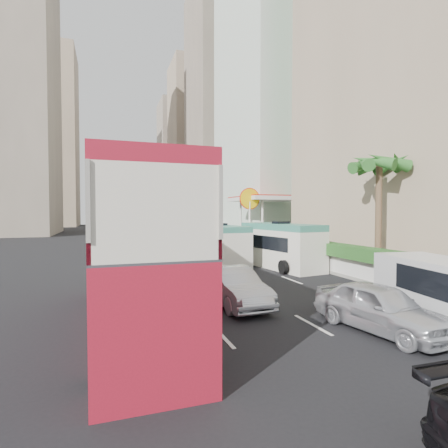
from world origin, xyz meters
name	(u,v)px	position (x,y,z in m)	size (l,w,h in m)	color
ground_plane	(293,308)	(0.00, 0.00, 0.00)	(200.00, 200.00, 0.00)	black
double_decker_bus	(135,249)	(-6.00, 0.00, 2.53)	(2.50, 11.00, 5.06)	#A5162A
car_silver_lane_a	(233,305)	(-2.05, 1.21, 0.00)	(1.60, 4.59, 1.51)	silver
car_silver_lane_b	(380,331)	(1.28, -3.22, 0.00)	(1.81, 4.50, 1.53)	silver
van_asset	(210,259)	(0.89, 14.62, 0.00)	(2.42, 5.26, 1.46)	silver
minibus_near	(220,245)	(0.82, 11.82, 1.41)	(2.12, 6.36, 2.82)	silver
minibus_far	(281,246)	(4.27, 9.08, 1.49)	(2.24, 6.73, 2.99)	silver
panel_van_far	(220,239)	(3.80, 20.84, 1.05)	(2.11, 5.27, 2.11)	silver
sidewalk	(252,244)	(9.00, 25.00, 0.09)	(6.00, 120.00, 0.18)	#99968C
kerb_wall	(273,249)	(6.20, 14.00, 0.68)	(0.30, 44.00, 1.00)	silver
hedge	(273,239)	(6.20, 14.00, 1.53)	(1.10, 44.00, 0.70)	#2D6626
palm_tree	(378,219)	(7.80, 4.00, 3.38)	(0.36, 0.36, 6.40)	brown
shell_station	(267,221)	(10.00, 23.00, 2.75)	(6.50, 8.00, 5.50)	silver
tower_stripe	(285,38)	(18.00, 34.00, 29.00)	(16.00, 18.00, 58.00)	white
tower_mid	(230,111)	(18.00, 58.00, 25.00)	(16.00, 16.00, 50.00)	gray
tower_far_a	(197,146)	(17.00, 82.00, 22.00)	(14.00, 14.00, 44.00)	tan
tower_far_b	(181,163)	(17.00, 104.00, 20.00)	(14.00, 14.00, 40.00)	gray
tower_left_b	(44,138)	(-22.00, 90.00, 23.00)	(16.00, 16.00, 46.00)	tan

